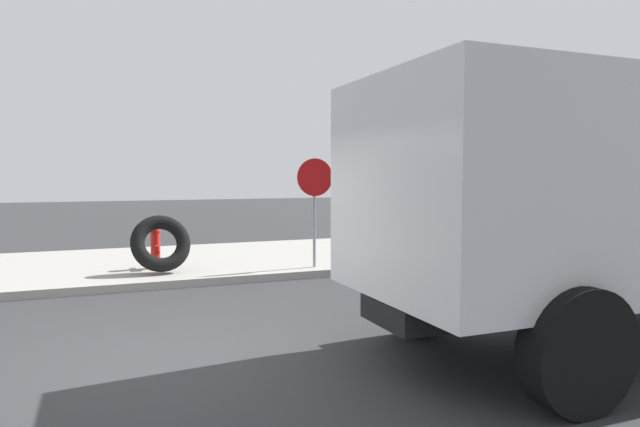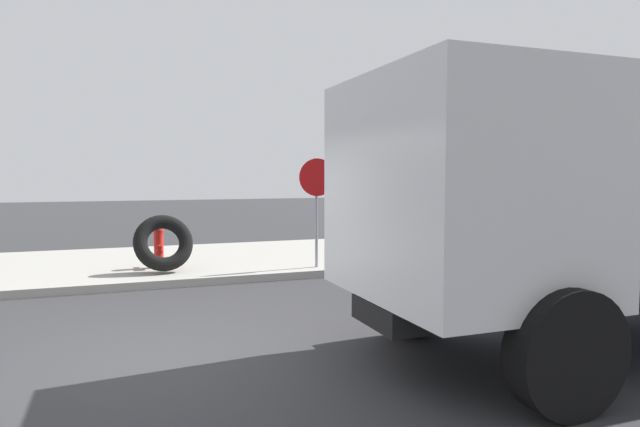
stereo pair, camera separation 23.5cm
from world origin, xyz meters
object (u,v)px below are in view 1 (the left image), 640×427
at_px(loose_tire, 161,243).
at_px(stop_sign, 315,192).
at_px(dump_truck_blue, 630,210).
at_px(fire_hydrant, 155,246).

bearing_deg(loose_tire, stop_sign, -9.09).
bearing_deg(dump_truck_blue, loose_tire, 127.71).
xyz_separation_m(fire_hydrant, dump_truck_blue, (4.81, -6.74, 1.00)).
distance_m(loose_tire, stop_sign, 3.16).
distance_m(stop_sign, dump_truck_blue, 5.96).
height_order(loose_tire, stop_sign, stop_sign).
relative_size(fire_hydrant, loose_tire, 0.76).
height_order(stop_sign, dump_truck_blue, dump_truck_blue).
bearing_deg(stop_sign, fire_hydrant, 160.63).
bearing_deg(fire_hydrant, loose_tire, -85.13).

